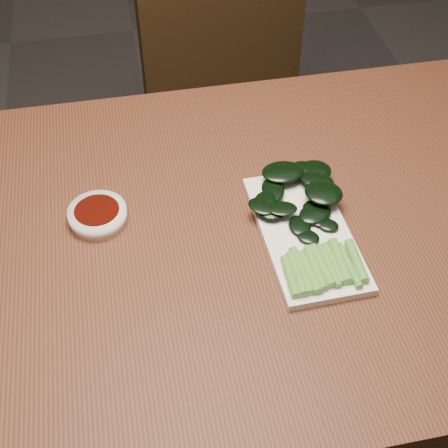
# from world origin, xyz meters

# --- Properties ---
(ground) EXTENTS (6.00, 6.00, 0.00)m
(ground) POSITION_xyz_m (0.00, 0.00, 0.00)
(ground) COLOR #302D2D
(ground) RESTS_ON ground
(table) EXTENTS (1.40, 0.80, 0.75)m
(table) POSITION_xyz_m (0.00, 0.00, 0.68)
(table) COLOR #4D2616
(table) RESTS_ON ground
(chair_far) EXTENTS (0.54, 0.54, 0.89)m
(chair_far) POSITION_xyz_m (0.22, 0.66, 0.49)
(chair_far) COLOR black
(chair_far) RESTS_ON ground
(sauce_bowl) EXTENTS (0.10, 0.10, 0.03)m
(sauce_bowl) POSITION_xyz_m (-0.16, 0.06, 0.76)
(sauce_bowl) COLOR white
(sauce_bowl) RESTS_ON table
(serving_plate) EXTENTS (0.14, 0.28, 0.01)m
(serving_plate) POSITION_xyz_m (0.16, -0.04, 0.76)
(serving_plate) COLOR white
(serving_plate) RESTS_ON table
(gai_lan) EXTENTS (0.18, 0.29, 0.03)m
(gai_lan) POSITION_xyz_m (0.17, -0.02, 0.78)
(gai_lan) COLOR #589E36
(gai_lan) RESTS_ON serving_plate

